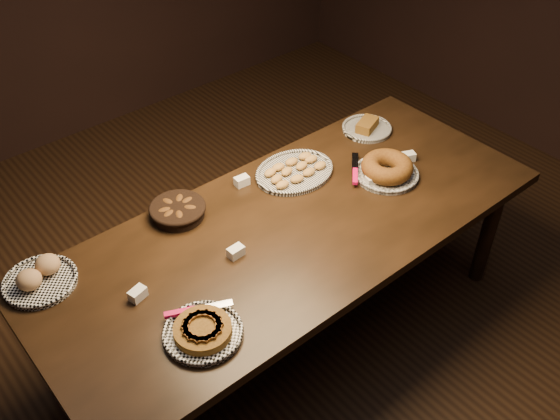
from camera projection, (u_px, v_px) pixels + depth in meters
ground at (291, 331)px, 3.28m from camera, size 5.00×5.00×0.00m
buffet_table at (292, 237)px, 2.85m from camera, size 2.40×1.00×0.75m
apple_tart_plate at (203, 331)px, 2.31m from camera, size 0.33×0.31×0.06m
madeleine_platter at (294, 171)px, 3.08m from camera, size 0.41×0.33×0.05m
bundt_cake_plate at (387, 169)px, 3.05m from camera, size 0.36×0.39×0.10m
croissant_basket at (178, 210)px, 2.82m from camera, size 0.28×0.28×0.06m
bread_roll_plate at (39, 278)px, 2.51m from camera, size 0.30×0.30×0.09m
loaf_plate at (367, 128)px, 3.39m from camera, size 0.27×0.27×0.06m
tent_cards at (287, 208)px, 2.86m from camera, size 1.61×0.46×0.04m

